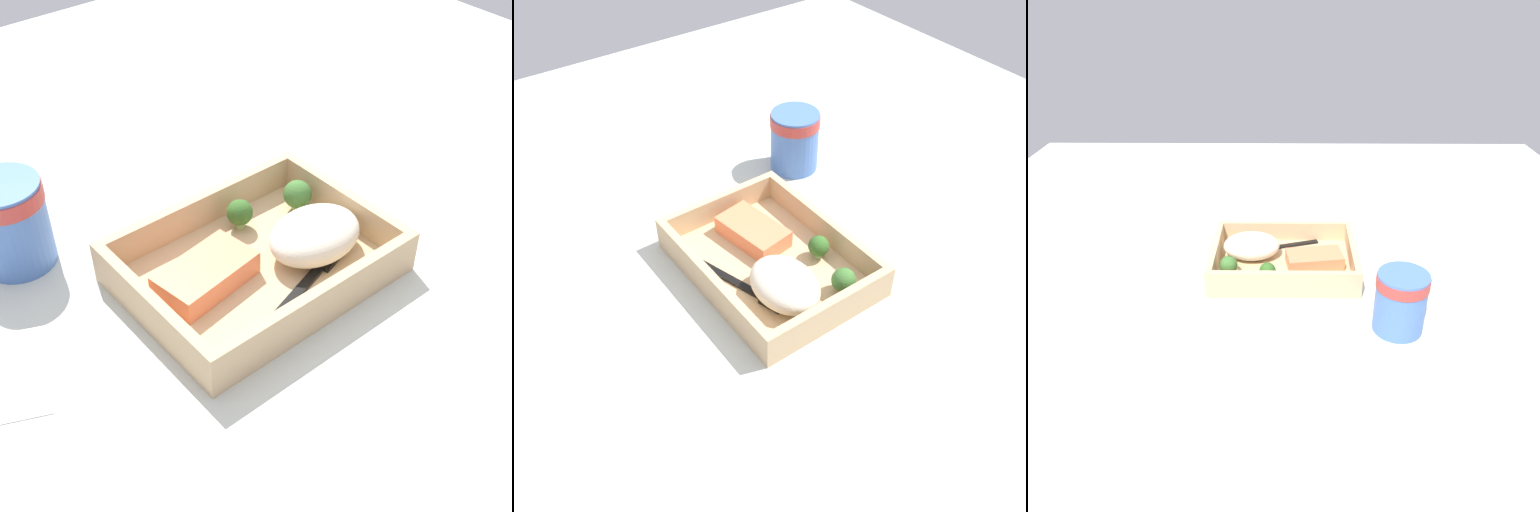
{
  "view_description": "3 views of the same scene",
  "coord_description": "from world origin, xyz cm",
  "views": [
    {
      "loc": [
        -37.0,
        -44.33,
        52.91
      ],
      "look_at": [
        0.0,
        0.0,
        2.7
      ],
      "focal_mm": 50.0,
      "sensor_mm": 36.0,
      "label": 1
    },
    {
      "loc": [
        50.12,
        -36.45,
        60.32
      ],
      "look_at": [
        0.0,
        0.0,
        2.7
      ],
      "focal_mm": 42.0,
      "sensor_mm": 36.0,
      "label": 2
    },
    {
      "loc": [
        -0.79,
        83.97,
        51.55
      ],
      "look_at": [
        0.0,
        0.0,
        2.7
      ],
      "focal_mm": 35.0,
      "sensor_mm": 36.0,
      "label": 3
    }
  ],
  "objects": [
    {
      "name": "ground_plane",
      "position": [
        0.0,
        0.0,
        -1.0
      ],
      "size": [
        160.0,
        160.0,
        2.0
      ],
      "primitive_type": "cube",
      "color": "#B9BEB4"
    },
    {
      "name": "takeout_tray",
      "position": [
        0.0,
        0.0,
        0.6
      ],
      "size": [
        27.91,
        21.02,
        1.2
      ],
      "primitive_type": "cube",
      "color": "tan",
      "rests_on": "ground_plane"
    },
    {
      "name": "paper_cup",
      "position": [
        -18.76,
        18.82,
        5.83
      ],
      "size": [
        8.42,
        8.42,
        10.42
      ],
      "color": "#466CB5",
      "rests_on": "ground_plane"
    },
    {
      "name": "mashed_potatoes",
      "position": [
        6.45,
        -2.28,
        3.66
      ],
      "size": [
        11.1,
        8.32,
        4.93
      ],
      "primitive_type": "ellipsoid",
      "color": "beige",
      "rests_on": "takeout_tray"
    },
    {
      "name": "salmon_fillet",
      "position": [
        -5.88,
        1.15,
        2.59
      ],
      "size": [
        11.33,
        7.45,
        2.78
      ],
      "primitive_type": "cube",
      "rotation": [
        0.0,
        0.0,
        0.15
      ],
      "color": "#F07C51",
      "rests_on": "takeout_tray"
    },
    {
      "name": "receipt_slip",
      "position": [
        -27.41,
        4.28,
        0.12
      ],
      "size": [
        12.43,
        13.8,
        0.24
      ],
      "primitive_type": "cube",
      "rotation": [
        0.0,
        0.0,
        -0.43
      ],
      "color": "white",
      "rests_on": "ground_plane"
    },
    {
      "name": "broccoli_floret_1",
      "position": [
        10.29,
        4.72,
        3.37
      ],
      "size": [
        3.37,
        3.37,
        3.95
      ],
      "color": "#89AA59",
      "rests_on": "takeout_tray"
    },
    {
      "name": "broccoli_floret_2",
      "position": [
        2.95,
        6.44,
        3.26
      ],
      "size": [
        3.04,
        3.04,
        3.67
      ],
      "color": "#7DA35F",
      "rests_on": "takeout_tray"
    },
    {
      "name": "tray_rim",
      "position": [
        0.0,
        0.0,
        3.17
      ],
      "size": [
        27.91,
        21.02,
        3.94
      ],
      "color": "tan",
      "rests_on": "takeout_tray"
    },
    {
      "name": "fork",
      "position": [
        1.67,
        -5.78,
        1.42
      ],
      "size": [
        15.59,
        6.22,
        0.44
      ],
      "color": "black",
      "rests_on": "takeout_tray"
    }
  ]
}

